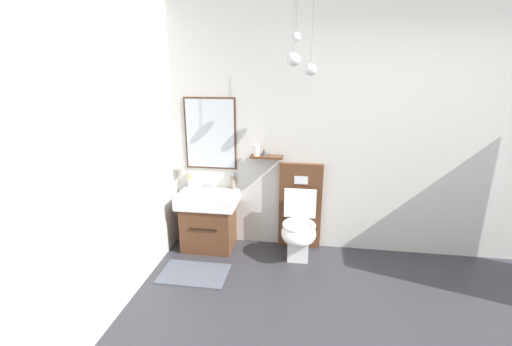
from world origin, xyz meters
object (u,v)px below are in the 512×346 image
(vanity_sink_left, at_px, (209,218))
(toilet, at_px, (299,222))
(toothbrush_cup, at_px, (191,182))
(soap_dispenser, at_px, (233,182))

(vanity_sink_left, xyz_separation_m, toilet, (1.03, 0.00, 0.02))
(toilet, relative_size, toothbrush_cup, 4.95)
(toothbrush_cup, bearing_deg, soap_dispenser, 1.12)
(toilet, relative_size, soap_dispenser, 5.38)
(vanity_sink_left, distance_m, toilet, 1.03)
(toilet, height_order, soap_dispenser, toilet)
(vanity_sink_left, height_order, toothbrush_cup, toothbrush_cup)
(vanity_sink_left, bearing_deg, toothbrush_cup, 146.88)
(vanity_sink_left, bearing_deg, toilet, 0.03)
(vanity_sink_left, relative_size, soap_dispenser, 3.58)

